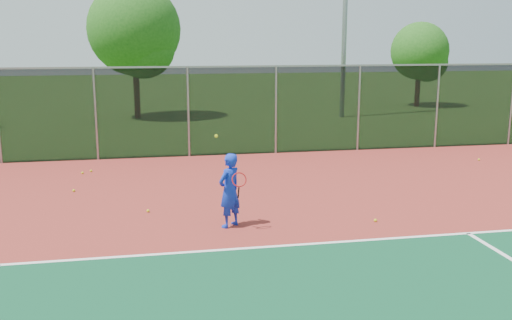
{
  "coord_description": "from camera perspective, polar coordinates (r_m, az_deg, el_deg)",
  "views": [
    {
      "loc": [
        -4.31,
        -7.04,
        3.89
      ],
      "look_at": [
        -2.02,
        5.0,
        1.3
      ],
      "focal_mm": 40.0,
      "sensor_mm": 36.0,
      "label": 1
    }
  ],
  "objects": [
    {
      "name": "tennis_player",
      "position": [
        11.93,
        -2.66,
        -3.04
      ],
      "size": [
        0.68,
        0.74,
        1.97
      ],
      "color": "#132EBB",
      "rests_on": "court_apron"
    },
    {
      "name": "tree_back_left",
      "position": [
        29.21,
        -11.89,
        12.29
      ],
      "size": [
        4.55,
        4.55,
        6.69
      ],
      "color": "#372014",
      "rests_on": "ground"
    },
    {
      "name": "practice_ball_8",
      "position": [
        13.33,
        -10.75,
        -5.01
      ],
      "size": [
        0.07,
        0.07,
        0.07
      ],
      "primitive_type": "sphere",
      "color": "#C8D118",
      "rests_on": "court_apron"
    },
    {
      "name": "fence_back",
      "position": [
        19.66,
        2.0,
        5.13
      ],
      "size": [
        30.0,
        0.06,
        3.03
      ],
      "color": "black",
      "rests_on": "court_apron"
    },
    {
      "name": "practice_ball_0",
      "position": [
        19.99,
        21.4,
        0.04
      ],
      "size": [
        0.07,
        0.07,
        0.07
      ],
      "primitive_type": "sphere",
      "color": "#C8D118",
      "rests_on": "court_apron"
    },
    {
      "name": "practice_ball_5",
      "position": [
        17.72,
        -16.17,
        -1.05
      ],
      "size": [
        0.07,
        0.07,
        0.07
      ],
      "primitive_type": "sphere",
      "color": "#C8D118",
      "rests_on": "court_apron"
    },
    {
      "name": "tree_back_mid",
      "position": [
        35.24,
        16.23,
        10.17
      ],
      "size": [
        3.36,
        3.36,
        4.93
      ],
      "color": "#372014",
      "rests_on": "ground"
    },
    {
      "name": "practice_ball_2",
      "position": [
        15.56,
        -17.76,
        -2.92
      ],
      "size": [
        0.07,
        0.07,
        0.07
      ],
      "primitive_type": "sphere",
      "color": "#C8D118",
      "rests_on": "court_apron"
    },
    {
      "name": "court_apron",
      "position": [
        10.74,
        13.91,
        -9.61
      ],
      "size": [
        30.0,
        20.0,
        0.02
      ],
      "primitive_type": "cube",
      "color": "maroon",
      "rests_on": "ground"
    },
    {
      "name": "ground",
      "position": [
        9.13,
        19.24,
        -14.01
      ],
      "size": [
        120.0,
        120.0,
        0.0
      ],
      "primitive_type": "plane",
      "color": "#285117",
      "rests_on": "ground"
    },
    {
      "name": "practice_ball_1",
      "position": [
        14.06,
        -1.93,
        -3.9
      ],
      "size": [
        0.07,
        0.07,
        0.07
      ],
      "primitive_type": "sphere",
      "color": "#C8D118",
      "rests_on": "court_apron"
    },
    {
      "name": "practice_ball_4",
      "position": [
        12.69,
        11.85,
        -5.92
      ],
      "size": [
        0.07,
        0.07,
        0.07
      ],
      "primitive_type": "sphere",
      "color": "#C8D118",
      "rests_on": "court_apron"
    },
    {
      "name": "practice_ball_3",
      "position": [
        17.53,
        -16.97,
        -1.23
      ],
      "size": [
        0.07,
        0.07,
        0.07
      ],
      "primitive_type": "sphere",
      "color": "#C8D118",
      "rests_on": "court_apron"
    }
  ]
}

